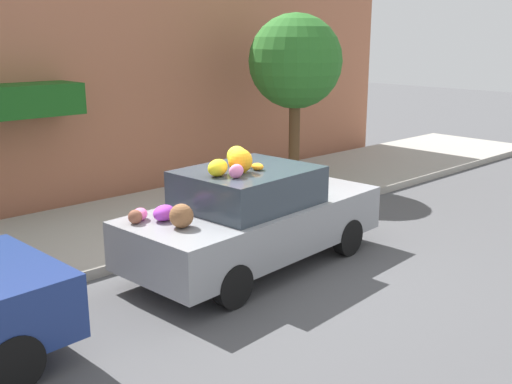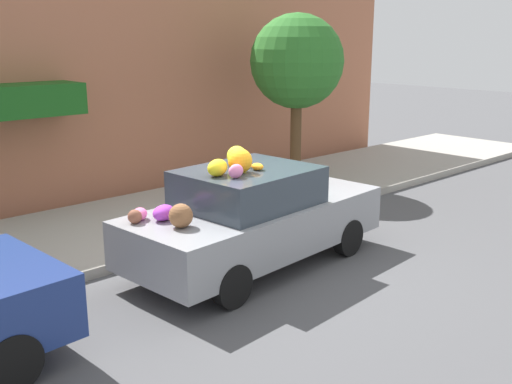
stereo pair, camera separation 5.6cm
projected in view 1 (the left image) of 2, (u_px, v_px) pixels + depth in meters
name	position (u px, v px, depth m)	size (l,w,h in m)	color
ground_plane	(256.00, 264.00, 8.81)	(60.00, 60.00, 0.00)	#4C4C4F
sidewalk_curb	(153.00, 219.00, 10.70)	(24.00, 3.20, 0.15)	#9E998E
building_facade	(80.00, 77.00, 11.60)	(18.00, 1.20, 4.99)	#B26B4C
street_tree	(295.00, 62.00, 12.71)	(2.01, 2.01, 3.59)	brown
fire_hydrant	(275.00, 186.00, 11.37)	(0.20, 0.20, 0.70)	#B2B2B7
art_car	(254.00, 216.00, 8.58)	(4.15, 1.97, 1.80)	gray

